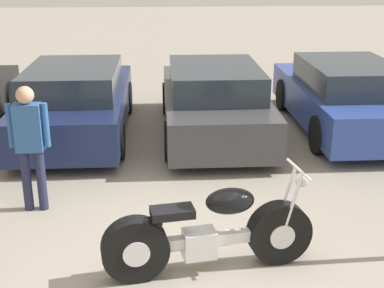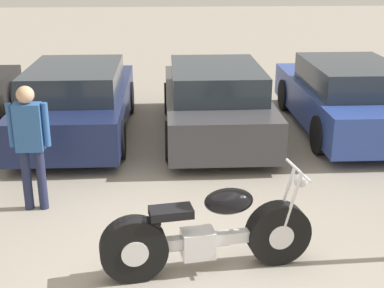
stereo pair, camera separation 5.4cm
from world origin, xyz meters
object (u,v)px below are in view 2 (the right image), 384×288
(parked_car_navy, at_px, (78,101))
(parked_car_blue, at_px, (346,97))
(person_standing, at_px, (30,138))
(motorcycle, at_px, (206,234))
(parked_car_dark_grey, at_px, (215,101))

(parked_car_navy, relative_size, parked_car_blue, 1.00)
(person_standing, bearing_deg, motorcycle, -36.59)
(parked_car_dark_grey, height_order, person_standing, person_standing)
(parked_car_blue, xyz_separation_m, person_standing, (-5.14, -3.13, 0.35))
(parked_car_dark_grey, xyz_separation_m, parked_car_blue, (2.50, 0.16, 0.00))
(parked_car_navy, height_order, parked_car_dark_grey, same)
(parked_car_blue, bearing_deg, person_standing, -148.69)
(motorcycle, xyz_separation_m, parked_car_dark_grey, (0.51, 4.54, 0.21))
(motorcycle, relative_size, person_standing, 1.36)
(parked_car_navy, bearing_deg, parked_car_dark_grey, -2.59)
(motorcycle, distance_m, parked_car_navy, 5.07)
(motorcycle, relative_size, parked_car_navy, 0.52)
(person_standing, bearing_deg, parked_car_blue, 31.31)
(parked_car_dark_grey, height_order, parked_car_blue, same)
(parked_car_navy, bearing_deg, parked_car_blue, 0.52)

